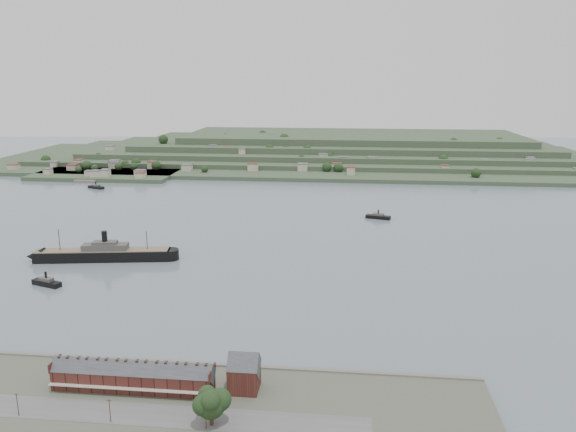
# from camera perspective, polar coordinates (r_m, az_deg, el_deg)

# --- Properties ---
(ground) EXTENTS (1400.00, 1400.00, 0.00)m
(ground) POSITION_cam_1_polar(r_m,az_deg,el_deg) (353.90, -3.99, -3.34)
(ground) COLOR slate
(ground) RESTS_ON ground
(near_shore) EXTENTS (220.00, 80.00, 2.60)m
(near_shore) POSITION_cam_1_polar(r_m,az_deg,el_deg) (189.21, -14.53, -20.02)
(near_shore) COLOR #4C5142
(near_shore) RESTS_ON ground
(terrace_row) EXTENTS (55.60, 9.80, 11.07)m
(terrace_row) POSITION_cam_1_polar(r_m,az_deg,el_deg) (204.27, -15.48, -15.43)
(terrace_row) COLOR #471E19
(terrace_row) RESTS_ON ground
(gabled_building) EXTENTS (10.40, 10.18, 14.09)m
(gabled_building) POSITION_cam_1_polar(r_m,az_deg,el_deg) (197.27, -4.48, -15.59)
(gabled_building) COLOR #471E19
(gabled_building) RESTS_ON ground
(far_peninsula) EXTENTS (760.00, 309.00, 30.00)m
(far_peninsula) POSITION_cam_1_polar(r_m,az_deg,el_deg) (732.15, 3.57, 6.68)
(far_peninsula) COLOR #354B32
(far_peninsula) RESTS_ON ground
(steamship) EXTENTS (88.55, 23.32, 21.32)m
(steamship) POSITION_cam_1_polar(r_m,az_deg,el_deg) (348.39, -18.62, -3.68)
(steamship) COLOR black
(steamship) RESTS_ON ground
(tugboat) EXTENTS (17.37, 9.66, 7.57)m
(tugboat) POSITION_cam_1_polar(r_m,az_deg,el_deg) (317.87, -23.32, -6.20)
(tugboat) COLOR black
(tugboat) RESTS_ON ground
(ferry_west) EXTENTS (18.15, 11.65, 6.63)m
(ferry_west) POSITION_cam_1_polar(r_m,az_deg,el_deg) (572.10, -18.92, 2.82)
(ferry_west) COLOR black
(ferry_west) RESTS_ON ground
(ferry_east) EXTENTS (19.41, 9.74, 7.02)m
(ferry_east) POSITION_cam_1_polar(r_m,az_deg,el_deg) (431.79, 9.14, -0.05)
(ferry_east) COLOR black
(ferry_east) RESTS_ON ground
(fig_tree) EXTENTS (11.38, 9.86, 12.70)m
(fig_tree) POSITION_cam_1_polar(r_m,az_deg,el_deg) (179.87, -7.78, -18.30)
(fig_tree) COLOR #3C271B
(fig_tree) RESTS_ON ground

